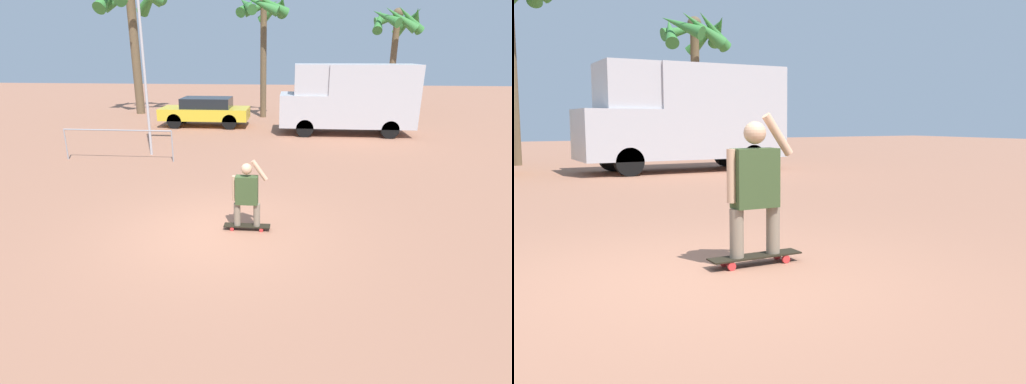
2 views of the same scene
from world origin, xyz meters
The scene contains 10 objects.
ground_plane centered at (0.00, 0.00, 0.00)m, with size 80.00×80.00×0.00m, color #A36B51.
skateboard centered at (0.60, 0.22, 0.08)m, with size 0.97×0.22×0.10m.
person_skateboarder centered at (0.60, 0.22, 0.84)m, with size 0.73×0.22×1.42m.
camper_van centered at (4.01, 11.04, 1.64)m, with size 5.87×2.09×3.04m.
parked_car_yellow centered at (-2.84, 12.43, 0.77)m, with size 4.36×1.84×1.41m.
palm_tree_near_van centered at (7.68, 19.35, 5.09)m, with size 3.43×3.34×6.23m.
palm_tree_center_background centered at (-0.22, 15.66, 5.43)m, with size 2.98×3.09×6.51m.
palm_tree_far_left centered at (-7.68, 16.42, 6.17)m, with size 4.27×4.37×7.61m.
flagpole centered at (-3.49, 6.37, 3.69)m, with size 1.12×0.12×6.43m.
plaza_railing_segment centered at (-4.38, 5.46, 0.89)m, with size 3.79×0.05×1.08m.
Camera 1 is at (1.47, -7.39, 3.52)m, focal length 28.00 mm.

